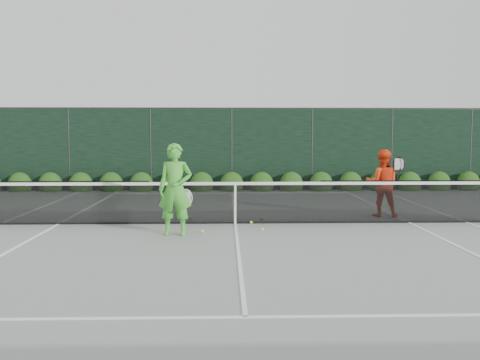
{
  "coord_description": "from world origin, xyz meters",
  "views": [
    {
      "loc": [
        -0.23,
        -12.37,
        2.11
      ],
      "look_at": [
        0.12,
        0.3,
        1.0
      ],
      "focal_mm": 40.0,
      "sensor_mm": 36.0,
      "label": 1
    }
  ],
  "objects": [
    {
      "name": "player_woman",
      "position": [
        -1.26,
        -1.37,
        0.95
      ],
      "size": [
        0.72,
        0.5,
        1.91
      ],
      "rotation": [
        0.0,
        0.0,
        -0.06
      ],
      "color": "green",
      "rests_on": "ground"
    },
    {
      "name": "court_lines",
      "position": [
        0.0,
        0.0,
        0.01
      ],
      "size": [
        11.03,
        23.83,
        0.01
      ],
      "color": "white",
      "rests_on": "ground"
    },
    {
      "name": "hedge_row",
      "position": [
        -0.0,
        7.15,
        0.23
      ],
      "size": [
        31.66,
        0.65,
        0.94
      ],
      "color": "#16340E",
      "rests_on": "ground"
    },
    {
      "name": "player_man",
      "position": [
        3.75,
        1.01,
        0.85
      ],
      "size": [
        0.96,
        0.81,
        1.7
      ],
      "rotation": [
        0.0,
        0.0,
        2.92
      ],
      "color": "#FF4215",
      "rests_on": "ground"
    },
    {
      "name": "ground",
      "position": [
        0.0,
        0.0,
        0.0
      ],
      "size": [
        80.0,
        80.0,
        0.0
      ],
      "primitive_type": "plane",
      "color": "gray",
      "rests_on": "ground"
    },
    {
      "name": "windscreen_fence",
      "position": [
        0.0,
        -2.71,
        1.51
      ],
      "size": [
        32.0,
        21.07,
        3.06
      ],
      "color": "black",
      "rests_on": "ground"
    },
    {
      "name": "tennis_net",
      "position": [
        -0.02,
        0.0,
        0.53
      ],
      "size": [
        12.9,
        0.1,
        1.07
      ],
      "color": "black",
      "rests_on": "ground"
    },
    {
      "name": "tennis_balls",
      "position": [
        0.07,
        0.01,
        0.03
      ],
      "size": [
        1.82,
        1.85,
        0.07
      ],
      "color": "#E2F737",
      "rests_on": "ground"
    }
  ]
}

